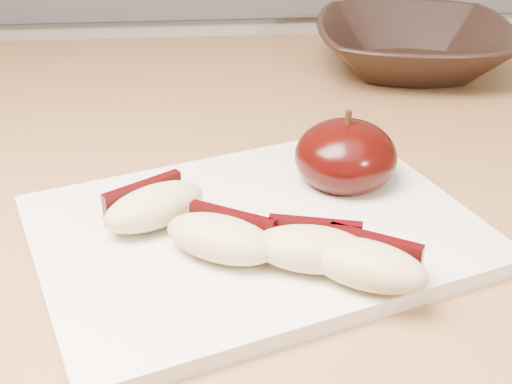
{
  "coord_description": "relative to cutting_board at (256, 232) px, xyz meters",
  "views": [
    {
      "loc": [
        0.06,
        -0.02,
        1.16
      ],
      "look_at": [
        0.09,
        0.38,
        0.94
      ],
      "focal_mm": 50.0,
      "sensor_mm": 36.0,
      "label": 1
    }
  ],
  "objects": [
    {
      "name": "bowl",
      "position": [
        0.19,
        0.31,
        0.02
      ],
      "size": [
        0.23,
        0.23,
        0.05
      ],
      "primitive_type": "imported",
      "rotation": [
        0.0,
        0.0,
        -0.14
      ],
      "color": "black",
      "rests_on": "island_counter"
    },
    {
      "name": "back_cabinet",
      "position": [
        -0.09,
        0.82,
        -0.44
      ],
      "size": [
        2.4,
        0.62,
        0.94
      ],
      "color": "silver",
      "rests_on": "ground"
    },
    {
      "name": "apple_wedge_c",
      "position": [
        0.03,
        -0.05,
        0.02
      ],
      "size": [
        0.08,
        0.05,
        0.03
      ],
      "rotation": [
        0.0,
        0.0,
        -0.25
      ],
      "color": "tan",
      "rests_on": "cutting_board"
    },
    {
      "name": "apple_wedge_a",
      "position": [
        -0.07,
        0.01,
        0.02
      ],
      "size": [
        0.08,
        0.07,
        0.03
      ],
      "rotation": [
        0.0,
        0.0,
        0.59
      ],
      "color": "tan",
      "rests_on": "cutting_board"
    },
    {
      "name": "apple_half",
      "position": [
        0.07,
        0.06,
        0.02
      ],
      "size": [
        0.09,
        0.09,
        0.06
      ],
      "rotation": [
        0.0,
        0.0,
        0.18
      ],
      "color": "black",
      "rests_on": "cutting_board"
    },
    {
      "name": "apple_wedge_d",
      "position": [
        0.06,
        -0.07,
        0.02
      ],
      "size": [
        0.08,
        0.07,
        0.03
      ],
      "rotation": [
        0.0,
        0.0,
        -0.53
      ],
      "color": "tan",
      "rests_on": "cutting_board"
    },
    {
      "name": "cutting_board",
      "position": [
        0.0,
        0.0,
        0.0
      ],
      "size": [
        0.34,
        0.29,
        0.01
      ],
      "primitive_type": "cube",
      "rotation": [
        0.0,
        0.0,
        0.34
      ],
      "color": "silver",
      "rests_on": "island_counter"
    },
    {
      "name": "apple_wedge_b",
      "position": [
        -0.02,
        -0.03,
        0.02
      ],
      "size": [
        0.08,
        0.07,
        0.03
      ],
      "rotation": [
        0.0,
        0.0,
        -0.52
      ],
      "color": "tan",
      "rests_on": "cutting_board"
    }
  ]
}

